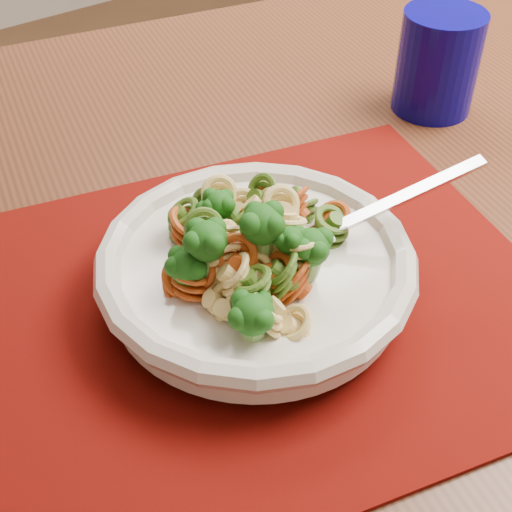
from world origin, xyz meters
TOP-DOWN VIEW (x-y plane):
  - dining_table at (-0.68, -0.13)m, footprint 1.65×1.24m
  - placemat at (-0.69, -0.18)m, footprint 0.54×0.46m
  - pasta_bowl at (-0.67, -0.18)m, footprint 0.24×0.24m
  - pasta_broccoli_heap at (-0.67, -0.18)m, footprint 0.20×0.20m
  - fork at (-0.63, -0.19)m, footprint 0.18×0.09m
  - tumbler at (-0.36, -0.05)m, footprint 0.08×0.08m

SIDE VIEW (x-z plane):
  - dining_table at x=-0.68m, z-range 0.26..0.96m
  - placemat at x=-0.69m, z-range 0.70..0.70m
  - pasta_bowl at x=-0.67m, z-range 0.70..0.75m
  - fork at x=-0.63m, z-range 0.71..0.78m
  - pasta_broccoli_heap at x=-0.67m, z-range 0.71..0.78m
  - tumbler at x=-0.36m, z-range 0.70..0.80m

